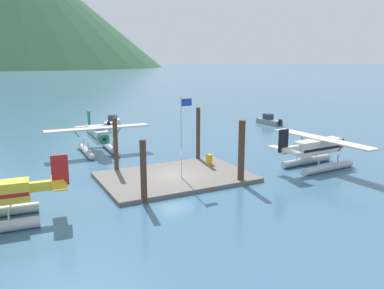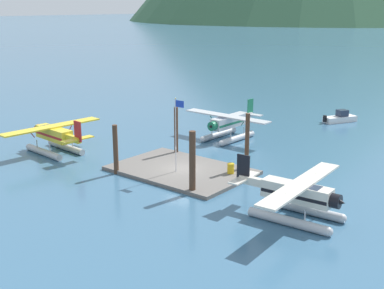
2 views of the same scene
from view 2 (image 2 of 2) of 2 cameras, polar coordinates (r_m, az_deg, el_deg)
name	(u,v)px [view 2 (image 2 of 2)]	position (r m, az deg, el deg)	size (l,w,h in m)	color
ground_plane	(181,172)	(44.19, -1.22, -3.10)	(1200.00, 1200.00, 0.00)	#38607F
dock_platform	(181,170)	(44.14, -1.22, -2.91)	(11.72, 7.95, 0.30)	#66605B
piling_near_left	(116,149)	(43.63, -8.61, -0.56)	(0.43, 0.43, 4.31)	#4C3323
piling_near_right	(192,163)	(38.47, 0.04, -2.06)	(0.50, 0.50, 4.95)	#4C3323
piling_far_left	(176,131)	(48.54, -1.80, 1.50)	(0.39, 0.39, 4.72)	#4C3323
piling_far_right	(247,142)	(44.07, 6.23, 0.24)	(0.38, 0.38, 5.12)	#4C3323
flagpole	(177,127)	(42.21, -1.73, 2.00)	(0.95, 0.10, 6.38)	silver
fuel_drum	(231,168)	(42.84, 4.39, -2.70)	(0.62, 0.62, 0.88)	gold
seaplane_silver_bow_left	(228,125)	(54.62, 4.08, 2.20)	(10.43, 7.98, 3.84)	#B7BABF
seaplane_yellow_port_aft	(54,137)	(51.23, -15.29, 0.80)	(7.97, 10.48, 3.84)	#B7BABF
seaplane_cream_stbd_aft	(297,198)	(34.84, 11.73, -5.87)	(7.98, 10.46, 3.84)	#B7BABF
boat_white_open_north	(341,118)	(65.72, 16.43, 2.90)	(3.32, 4.44, 1.50)	silver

